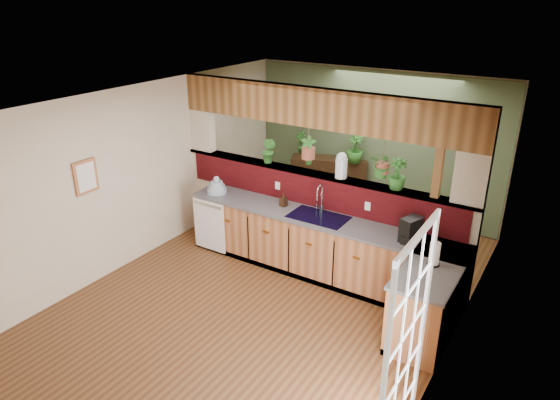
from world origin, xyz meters
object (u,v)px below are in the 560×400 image
Objects in this scene: paper_towel at (434,254)px; shelving_console at (329,182)px; faucet at (320,197)px; coffee_maker at (411,231)px; glass_jar at (341,165)px; dish_stack at (217,187)px; soap_dispenser at (283,199)px.

paper_towel is 3.90m from shelving_console.
paper_towel is at bearing -19.05° from faucet.
faucet is at bearing -168.66° from coffee_maker.
glass_jar is 0.26× the size of shelving_console.
faucet is at bearing 6.65° from dish_stack.
faucet reaches higher than dish_stack.
paper_towel is 0.22× the size of shelving_console.
faucet is 1.38× the size of paper_towel.
shelving_console is (-2.30, 2.32, -0.55)m from coffee_maker.
soap_dispenser is 0.64× the size of coffee_maker.
paper_towel is 1.88m from glass_jar.
paper_towel is at bearing -12.65° from soap_dispenser.
faucet is 1.72m from dish_stack.
dish_stack is 3.08m from coffee_maker.
coffee_maker is (1.93, -0.11, 0.05)m from soap_dispenser.
glass_jar reaches higher than dish_stack.
coffee_maker is 3.31m from shelving_console.
soap_dispenser is (-0.55, -0.09, -0.12)m from faucet.
dish_stack is 2.03m from glass_jar.
dish_stack is 1.51× the size of soap_dispenser.
glass_jar is at bearing 12.26° from dish_stack.
soap_dispenser is 0.15× the size of shelving_console.
glass_jar reaches higher than shelving_console.
faucet is 1.31× the size of coffee_maker.
shelving_console is at bearing 99.70° from soap_dispenser.
dish_stack is 3.53m from paper_towel.
dish_stack reaches higher than shelving_console.
glass_jar is at bearing 47.06° from faucet.
shelving_console is at bearing 120.69° from glass_jar.
faucet reaches higher than paper_towel.
dish_stack is at bearing -131.04° from shelving_console.
glass_jar reaches higher than paper_towel.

